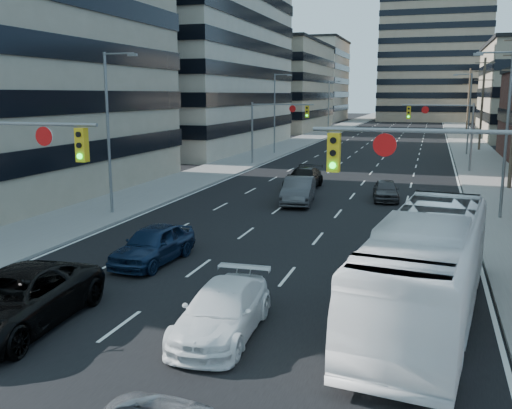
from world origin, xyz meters
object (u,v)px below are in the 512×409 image
object	(u,v)px
black_pickup	(15,301)
transit_bus	(427,267)
white_van	(222,311)
sedan_blue	(153,244)

from	to	relation	value
black_pickup	transit_bus	distance (m)	12.24
black_pickup	white_van	size ratio (longest dim) A/B	1.25
black_pickup	sedan_blue	bearing A→B (deg)	80.11
white_van	sedan_blue	size ratio (longest dim) A/B	1.08
transit_bus	sedan_blue	size ratio (longest dim) A/B	2.55
white_van	transit_bus	size ratio (longest dim) A/B	0.42
black_pickup	transit_bus	xyz separation A→B (m)	(11.43, 4.31, 0.77)
white_van	transit_bus	bearing A→B (deg)	25.80
black_pickup	white_van	xyz separation A→B (m)	(5.93, 1.36, -0.14)
black_pickup	white_van	bearing A→B (deg)	9.23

